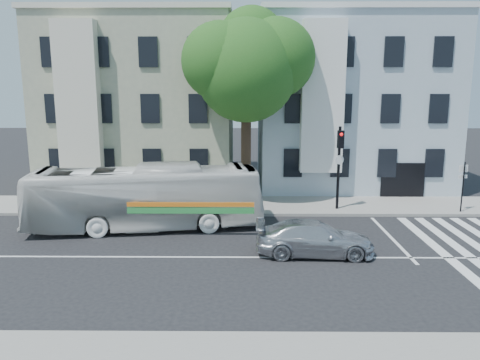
{
  "coord_description": "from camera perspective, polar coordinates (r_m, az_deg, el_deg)",
  "views": [
    {
      "loc": [
        -0.1,
        -17.58,
        6.62
      ],
      "look_at": [
        -0.29,
        3.67,
        2.4
      ],
      "focal_mm": 35.0,
      "sensor_mm": 36.0,
      "label": 1
    }
  ],
  "objects": [
    {
      "name": "far_sign_pole",
      "position": [
        27.15,
        25.54,
        -0.04
      ],
      "size": [
        0.48,
        0.2,
        2.67
      ],
      "rotation": [
        0.0,
        0.0,
        0.19
      ],
      "color": "black",
      "rests_on": "sidewalk_far"
    },
    {
      "name": "ground",
      "position": [
        18.78,
        0.8,
        -9.41
      ],
      "size": [
        120.0,
        120.0,
        0.0
      ],
      "primitive_type": "plane",
      "color": "black",
      "rests_on": "ground"
    },
    {
      "name": "hedge",
      "position": [
        25.33,
        -10.26,
        -2.93
      ],
      "size": [
        8.08,
        4.31,
        0.7
      ],
      "primitive_type": null,
      "rotation": [
        0.0,
        0.0,
        0.43
      ],
      "color": "#236922",
      "rests_on": "sidewalk_far"
    },
    {
      "name": "sidewalk_far",
      "position": [
        26.4,
        0.72,
        -3.12
      ],
      "size": [
        80.0,
        4.0,
        0.15
      ],
      "primitive_type": "cube",
      "color": "gray",
      "rests_on": "ground"
    },
    {
      "name": "building_left",
      "position": [
        33.32,
        -11.58,
        9.08
      ],
      "size": [
        12.0,
        10.0,
        11.0
      ],
      "primitive_type": "cube",
      "color": "gray",
      "rests_on": "ground"
    },
    {
      "name": "sedan",
      "position": [
        19.1,
        9.06,
        -7.02
      ],
      "size": [
        2.06,
        4.77,
        1.37
      ],
      "primitive_type": "imported",
      "rotation": [
        0.0,
        0.0,
        1.54
      ],
      "color": "silver",
      "rests_on": "ground"
    },
    {
      "name": "street_tree",
      "position": [
        26.34,
        0.89,
        13.87
      ],
      "size": [
        7.3,
        5.9,
        11.1
      ],
      "color": "#2D2116",
      "rests_on": "ground"
    },
    {
      "name": "building_right",
      "position": [
        33.36,
        12.97,
        9.03
      ],
      "size": [
        12.0,
        10.0,
        11.0
      ],
      "primitive_type": "cube",
      "color": "#A2B7C1",
      "rests_on": "ground"
    },
    {
      "name": "bus",
      "position": [
        22.5,
        -11.38,
        -2.08
      ],
      "size": [
        4.09,
        11.2,
        3.05
      ],
      "primitive_type": "imported",
      "rotation": [
        0.0,
        0.0,
        1.71
      ],
      "color": "silver",
      "rests_on": "ground"
    },
    {
      "name": "traffic_signal",
      "position": [
        25.35,
        12.02,
        2.71
      ],
      "size": [
        0.48,
        0.54,
        4.6
      ],
      "rotation": [
        0.0,
        0.0,
        0.22
      ],
      "color": "black",
      "rests_on": "ground"
    }
  ]
}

